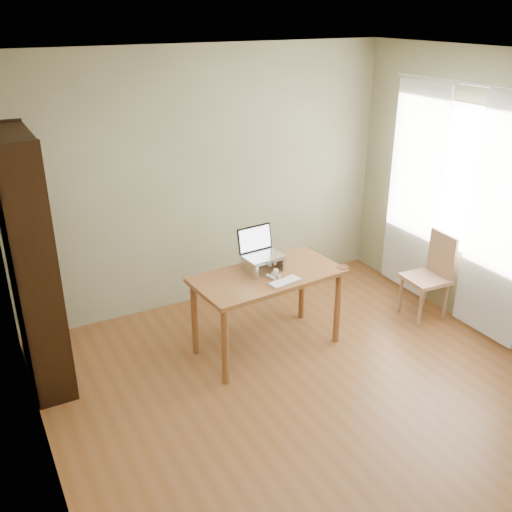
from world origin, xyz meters
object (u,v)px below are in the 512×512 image
at_px(laptop, 260,248).
at_px(chair, 431,273).
at_px(bookshelf, 32,264).
at_px(cat, 259,263).
at_px(desk, 268,285).
at_px(keyboard, 285,282).

bearing_deg(laptop, chair, -16.67).
relative_size(bookshelf, laptop, 5.78).
xyz_separation_m(bookshelf, cat, (1.82, -0.38, -0.23)).
bearing_deg(desk, cat, 100.48).
bearing_deg(keyboard, chair, -10.21).
xyz_separation_m(bookshelf, laptop, (1.85, -0.35, -0.11)).
xyz_separation_m(desk, keyboard, (0.04, -0.22, 0.11)).
bearing_deg(keyboard, laptop, 86.86).
bearing_deg(bookshelf, chair, -11.38).
xyz_separation_m(laptop, keyboard, (0.04, -0.36, -0.18)).
xyz_separation_m(bookshelf, chair, (3.60, -0.72, -0.58)).
relative_size(laptop, keyboard, 1.15).
bearing_deg(bookshelf, laptop, -10.79).
bearing_deg(bookshelf, keyboard, -20.64).
xyz_separation_m(desk, chair, (1.75, -0.23, -0.18)).
bearing_deg(chair, desk, 176.47).
relative_size(keyboard, cat, 0.65).
height_order(laptop, chair, laptop).
distance_m(laptop, chair, 1.85).
relative_size(cat, chair, 0.56).
bearing_deg(bookshelf, cat, -11.88).
relative_size(keyboard, chair, 0.36).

